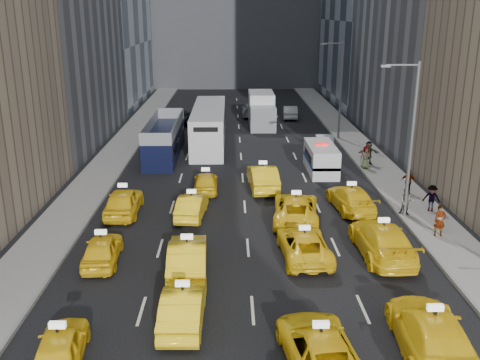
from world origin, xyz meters
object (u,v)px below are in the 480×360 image
at_px(nypd_van, 321,159).
at_px(double_decker, 164,138).
at_px(box_truck, 262,110).
at_px(pedestrian_0, 440,221).
at_px(city_bus, 209,126).

distance_m(nypd_van, double_decker, 13.21).
height_order(box_truck, pedestrian_0, box_truck).
xyz_separation_m(nypd_van, pedestrian_0, (4.25, -12.51, 0.01)).
xyz_separation_m(double_decker, city_bus, (3.57, 3.86, 0.18)).
distance_m(double_decker, pedestrian_0, 23.97).
relative_size(double_decker, city_bus, 0.79).
bearing_deg(double_decker, box_truck, 51.50).
xyz_separation_m(nypd_van, city_bus, (-8.71, 8.71, 0.69)).
bearing_deg(double_decker, nypd_van, -24.15).
xyz_separation_m(double_decker, pedestrian_0, (16.53, -17.36, -0.51)).
relative_size(double_decker, pedestrian_0, 6.19).
bearing_deg(city_bus, double_decker, -127.52).
height_order(city_bus, pedestrian_0, city_bus).
bearing_deg(nypd_van, city_bus, 130.77).
bearing_deg(double_decker, city_bus, 44.70).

